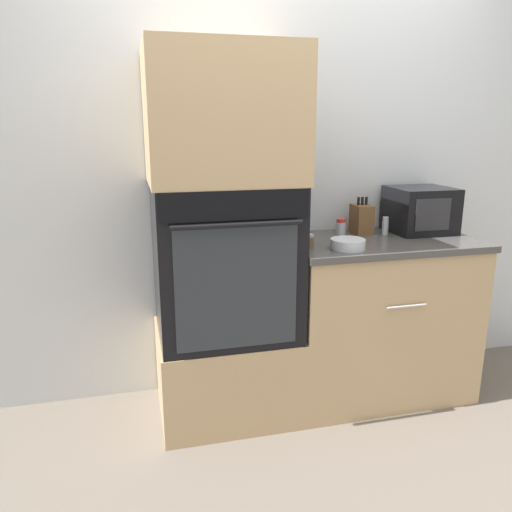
# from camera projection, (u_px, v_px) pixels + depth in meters

# --- Properties ---
(ground_plane) EXTENTS (12.00, 12.00, 0.00)m
(ground_plane) POSITION_uv_depth(u_px,v_px,m) (307.00, 430.00, 2.57)
(ground_plane) COLOR #6B6056
(wall_back) EXTENTS (8.00, 0.05, 2.50)m
(wall_back) POSITION_uv_depth(u_px,v_px,m) (275.00, 174.00, 2.84)
(wall_back) COLOR silver
(wall_back) RESTS_ON ground_plane
(oven_cabinet_base) EXTENTS (0.72, 0.60, 0.46)m
(oven_cabinet_base) POSITION_uv_depth(u_px,v_px,m) (227.00, 370.00, 2.71)
(oven_cabinet_base) COLOR tan
(oven_cabinet_base) RESTS_ON ground_plane
(wall_oven) EXTENTS (0.70, 0.64, 0.78)m
(wall_oven) POSITION_uv_depth(u_px,v_px,m) (225.00, 260.00, 2.55)
(wall_oven) COLOR black
(wall_oven) RESTS_ON oven_cabinet_base
(oven_cabinet_upper) EXTENTS (0.72, 0.60, 0.63)m
(oven_cabinet_upper) POSITION_uv_depth(u_px,v_px,m) (222.00, 116.00, 2.37)
(oven_cabinet_upper) COLOR tan
(oven_cabinet_upper) RESTS_ON wall_oven
(counter_unit) EXTENTS (1.04, 0.63, 0.92)m
(counter_unit) POSITION_uv_depth(u_px,v_px,m) (375.00, 316.00, 2.85)
(counter_unit) COLOR tan
(counter_unit) RESTS_ON ground_plane
(microwave) EXTENTS (0.34, 0.33, 0.26)m
(microwave) POSITION_uv_depth(u_px,v_px,m) (420.00, 210.00, 2.88)
(microwave) COLOR black
(microwave) RESTS_ON counter_unit
(knife_block) EXTENTS (0.10, 0.13, 0.21)m
(knife_block) POSITION_uv_depth(u_px,v_px,m) (361.00, 219.00, 2.85)
(knife_block) COLOR brown
(knife_block) RESTS_ON counter_unit
(bowl) EXTENTS (0.18, 0.18, 0.05)m
(bowl) POSITION_uv_depth(u_px,v_px,m) (348.00, 244.00, 2.51)
(bowl) COLOR silver
(bowl) RESTS_ON counter_unit
(condiment_jar_near) EXTENTS (0.04, 0.04, 0.10)m
(condiment_jar_near) POSITION_uv_depth(u_px,v_px,m) (385.00, 226.00, 2.83)
(condiment_jar_near) COLOR silver
(condiment_jar_near) RESTS_ON counter_unit
(condiment_jar_mid) EXTENTS (0.06, 0.06, 0.09)m
(condiment_jar_mid) POSITION_uv_depth(u_px,v_px,m) (341.00, 227.00, 2.84)
(condiment_jar_mid) COLOR silver
(condiment_jar_mid) RESTS_ON counter_unit
(condiment_jar_far) EXTENTS (0.04, 0.04, 0.06)m
(condiment_jar_far) POSITION_uv_depth(u_px,v_px,m) (310.00, 240.00, 2.56)
(condiment_jar_far) COLOR brown
(condiment_jar_far) RESTS_ON counter_unit
(condiment_jar_back) EXTENTS (0.05, 0.05, 0.06)m
(condiment_jar_back) POSITION_uv_depth(u_px,v_px,m) (299.00, 230.00, 2.82)
(condiment_jar_back) COLOR silver
(condiment_jar_back) RESTS_ON counter_unit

